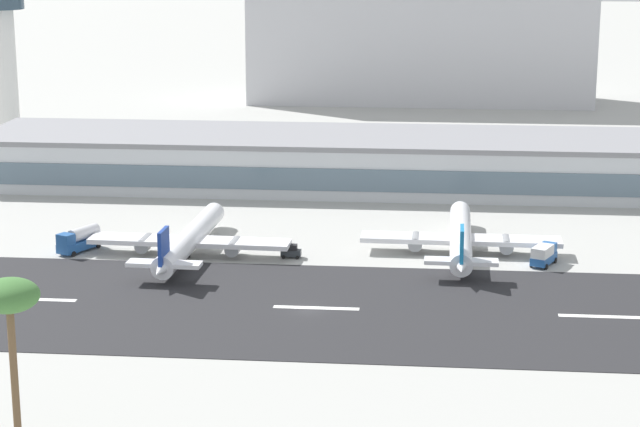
% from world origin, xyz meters
% --- Properties ---
extents(ground_plane, '(1400.00, 1400.00, 0.00)m').
position_xyz_m(ground_plane, '(0.00, 0.00, 0.00)').
color(ground_plane, '#A8A8A3').
extents(runway_strip, '(800.00, 41.41, 0.08)m').
position_xyz_m(runway_strip, '(0.00, 0.79, 0.04)').
color(runway_strip, '#262628').
rests_on(runway_strip, ground_plane).
extents(runway_centreline_dash_3, '(12.00, 1.20, 0.01)m').
position_xyz_m(runway_centreline_dash_3, '(-39.12, 0.79, 0.09)').
color(runway_centreline_dash_3, white).
rests_on(runway_centreline_dash_3, runway_strip).
extents(runway_centreline_dash_4, '(12.00, 1.20, 0.01)m').
position_xyz_m(runway_centreline_dash_4, '(1.10, 0.79, 0.09)').
color(runway_centreline_dash_4, white).
rests_on(runway_centreline_dash_4, runway_strip).
extents(runway_centreline_dash_5, '(12.00, 1.20, 0.01)m').
position_xyz_m(runway_centreline_dash_5, '(40.31, 0.79, 0.09)').
color(runway_centreline_dash_5, white).
rests_on(runway_centreline_dash_5, runway_strip).
extents(terminal_building, '(146.27, 29.54, 10.62)m').
position_xyz_m(terminal_building, '(-1.44, 79.84, 5.31)').
color(terminal_building, silver).
rests_on(terminal_building, ground_plane).
extents(control_tower, '(12.22, 12.22, 38.76)m').
position_xyz_m(control_tower, '(-85.86, 118.74, 24.25)').
color(control_tower, silver).
rests_on(control_tower, ground_plane).
extents(distant_hotel_block, '(101.63, 28.38, 44.13)m').
position_xyz_m(distant_hotel_block, '(12.89, 200.24, 22.07)').
color(distant_hotel_block, '#BCBCC1').
rests_on(distant_hotel_block, ground_plane).
extents(airliner_navy_tail_gate_0, '(32.86, 39.98, 8.34)m').
position_xyz_m(airliner_navy_tail_gate_0, '(-21.88, 24.74, 2.66)').
color(airliner_navy_tail_gate_0, white).
rests_on(airliner_navy_tail_gate_0, ground_plane).
extents(airliner_blue_tail_gate_1, '(32.47, 39.67, 8.28)m').
position_xyz_m(airliner_blue_tail_gate_1, '(21.65, 30.18, 2.64)').
color(airliner_blue_tail_gate_1, silver).
rests_on(airliner_blue_tail_gate_1, ground_plane).
extents(service_baggage_tug_0, '(3.22, 1.91, 2.20)m').
position_xyz_m(service_baggage_tug_0, '(-5.41, 25.80, 1.05)').
color(service_baggage_tug_0, '#2D3338').
rests_on(service_baggage_tug_0, ground_plane).
extents(service_fuel_truck_1, '(6.02, 8.79, 3.95)m').
position_xyz_m(service_fuel_truck_1, '(-40.21, 26.27, 2.03)').
color(service_fuel_truck_1, '#23569E').
rests_on(service_fuel_truck_1, ground_plane).
extents(service_box_truck_2, '(4.71, 6.45, 3.25)m').
position_xyz_m(service_box_truck_2, '(34.51, 25.33, 1.79)').
color(service_box_truck_2, '#23569E').
rests_on(service_box_truck_2, ground_plane).
extents(palm_tree_0, '(6.20, 6.20, 17.44)m').
position_xyz_m(palm_tree_0, '(-25.37, -44.71, 15.19)').
color(palm_tree_0, brown).
rests_on(palm_tree_0, ground_plane).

